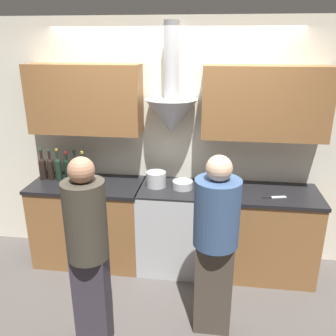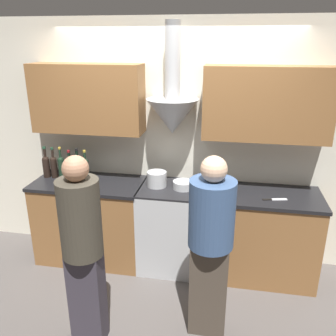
{
  "view_description": "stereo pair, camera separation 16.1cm",
  "coord_description": "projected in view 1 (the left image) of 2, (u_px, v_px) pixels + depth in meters",
  "views": [
    {
      "loc": [
        0.43,
        -3.06,
        2.38
      ],
      "look_at": [
        0.0,
        0.22,
        1.18
      ],
      "focal_mm": 38.0,
      "sensor_mm": 36.0,
      "label": 1
    },
    {
      "loc": [
        0.59,
        -3.03,
        2.38
      ],
      "look_at": [
        0.0,
        0.22,
        1.18
      ],
      "focal_mm": 38.0,
      "sensor_mm": 36.0,
      "label": 2
    }
  ],
  "objects": [
    {
      "name": "wine_bottle_3",
      "position": [
        67.0,
        169.0,
        3.81
      ],
      "size": [
        0.07,
        0.07,
        0.33
      ],
      "color": "black",
      "rests_on": "counter_left"
    },
    {
      "name": "wine_bottle_5",
      "position": [
        83.0,
        170.0,
        3.79
      ],
      "size": [
        0.07,
        0.07,
        0.34
      ],
      "color": "black",
      "rests_on": "counter_left"
    },
    {
      "name": "orange_fruit",
      "position": [
        219.0,
        185.0,
        3.66
      ],
      "size": [
        0.07,
        0.07,
        0.07
      ],
      "color": "orange",
      "rests_on": "counter_right"
    },
    {
      "name": "wine_bottle_2",
      "position": [
        58.0,
        168.0,
        3.83
      ],
      "size": [
        0.07,
        0.07,
        0.36
      ],
      "color": "black",
      "rests_on": "counter_left"
    },
    {
      "name": "stock_pot",
      "position": [
        156.0,
        179.0,
        3.69
      ],
      "size": [
        0.2,
        0.2,
        0.16
      ],
      "color": "#B7BABC",
      "rests_on": "stove_range"
    },
    {
      "name": "wine_bottle_4",
      "position": [
        75.0,
        169.0,
        3.8
      ],
      "size": [
        0.08,
        0.08,
        0.36
      ],
      "color": "black",
      "rests_on": "counter_left"
    },
    {
      "name": "wine_bottle_1",
      "position": [
        51.0,
        168.0,
        3.86
      ],
      "size": [
        0.07,
        0.07,
        0.35
      ],
      "color": "black",
      "rests_on": "counter_left"
    },
    {
      "name": "counter_left",
      "position": [
        90.0,
        222.0,
        3.96
      ],
      "size": [
        1.19,
        0.62,
        0.93
      ],
      "color": "brown",
      "rests_on": "ground_plane"
    },
    {
      "name": "stove_range",
      "position": [
        169.0,
        226.0,
        3.85
      ],
      "size": [
        0.62,
        0.6,
        0.93
      ],
      "color": "#B7BABC",
      "rests_on": "ground_plane"
    },
    {
      "name": "wall_back",
      "position": [
        173.0,
        131.0,
        3.76
      ],
      "size": [
        8.4,
        0.53,
        2.6
      ],
      "color": "silver",
      "rests_on": "ground_plane"
    },
    {
      "name": "person_foreground_right",
      "position": [
        215.0,
        241.0,
        2.83
      ],
      "size": [
        0.36,
        0.36,
        1.58
      ],
      "color": "#473D33",
      "rests_on": "ground_plane"
    },
    {
      "name": "counter_right",
      "position": [
        255.0,
        232.0,
        3.74
      ],
      "size": [
        1.23,
        0.62,
        0.93
      ],
      "color": "brown",
      "rests_on": "ground_plane"
    },
    {
      "name": "wine_bottle_0",
      "position": [
        43.0,
        167.0,
        3.86
      ],
      "size": [
        0.08,
        0.08,
        0.35
      ],
      "color": "black",
      "rests_on": "counter_left"
    },
    {
      "name": "chefs_knife",
      "position": [
        274.0,
        197.0,
        3.45
      ],
      "size": [
        0.24,
        0.08,
        0.01
      ],
      "rotation": [
        0.0,
        0.0,
        0.22
      ],
      "color": "silver",
      "rests_on": "counter_right"
    },
    {
      "name": "person_foreground_left",
      "position": [
        88.0,
        248.0,
        2.68
      ],
      "size": [
        0.31,
        0.31,
        1.62
      ],
      "color": "#38333D",
      "rests_on": "ground_plane"
    },
    {
      "name": "ground_plane",
      "position": [
        165.0,
        281.0,
        3.71
      ],
      "size": [
        12.0,
        12.0,
        0.0
      ],
      "primitive_type": "plane",
      "color": "#4C4744"
    },
    {
      "name": "saucepan",
      "position": [
        227.0,
        188.0,
        3.55
      ],
      "size": [
        0.15,
        0.15,
        0.09
      ],
      "color": "#B7BABC",
      "rests_on": "counter_right"
    },
    {
      "name": "mixing_bowl",
      "position": [
        183.0,
        185.0,
        3.66
      ],
      "size": [
        0.21,
        0.21,
        0.08
      ],
      "color": "#B7BABC",
      "rests_on": "stove_range"
    }
  ]
}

